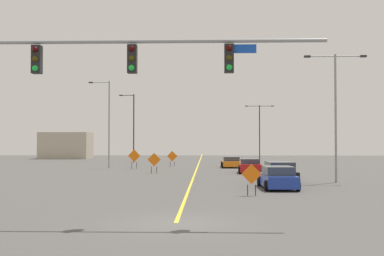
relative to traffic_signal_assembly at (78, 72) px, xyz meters
name	(u,v)px	position (x,y,z in m)	size (l,w,h in m)	color
ground	(176,223)	(3.62, 0.02, -5.51)	(161.00, 161.00, 0.00)	#4C4947
road_centre_stripe	(199,164)	(3.62, 44.74, -5.51)	(0.16, 89.44, 0.01)	yellow
traffic_signal_assembly	(78,72)	(0.00, 0.00, 0.00)	(14.32, 0.44, 7.33)	gray
street_lamp_far_right	(336,106)	(14.00, 17.13, -0.04)	(4.46, 0.24, 9.24)	gray
street_lamp_mid_left	(133,125)	(-5.64, 48.48, -0.31)	(2.12, 0.24, 9.50)	black
street_lamp_far_left	(260,127)	(13.51, 62.50, -0.15)	(4.80, 0.24, 8.98)	black
street_lamp_near_left	(108,120)	(-6.29, 34.91, -0.22)	(2.37, 0.24, 9.63)	gray
construction_sign_median_near	(134,156)	(-3.11, 33.54, -4.20)	(1.37, 0.29, 2.09)	orange
construction_sign_left_lane	(154,160)	(-0.17, 26.55, -4.34)	(1.24, 0.11, 1.88)	orange
construction_sign_right_shoulder	(252,176)	(7.17, 8.77, -4.43)	(1.11, 0.08, 1.72)	orange
construction_sign_right_lane	(172,157)	(0.65, 38.15, -4.39)	(1.22, 0.14, 1.81)	orange
car_black_far	(279,173)	(9.86, 16.67, -4.80)	(2.32, 4.51, 1.51)	black
car_orange_approaching	(231,162)	(7.42, 36.34, -4.92)	(2.19, 4.55, 1.22)	orange
car_blue_near	(278,178)	(9.16, 12.59, -4.84)	(2.20, 4.47, 1.41)	#1E389E
car_red_mid	(250,166)	(8.73, 27.04, -4.88)	(2.29, 3.90, 1.33)	red
roadside_building_west	(66,145)	(-19.16, 62.30, -3.29)	(8.20, 5.01, 4.43)	#B2A893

